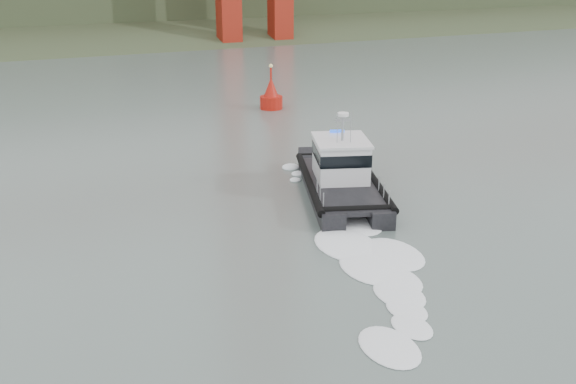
# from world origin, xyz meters

# --- Properties ---
(ground) EXTENTS (400.00, 400.00, 0.00)m
(ground) POSITION_xyz_m (0.00, 0.00, 0.00)
(ground) COLOR slate
(ground) RESTS_ON ground
(patrol_boat) EXTENTS (6.44, 10.57, 4.83)m
(patrol_boat) POSITION_xyz_m (4.38, 13.91, 1.21)
(patrol_boat) COLOR black
(patrol_boat) RESTS_ON ground
(nav_buoy) EXTENTS (1.95, 1.95, 4.05)m
(nav_buoy) POSITION_xyz_m (8.57, 34.93, 1.07)
(nav_buoy) COLOR #A8150B
(nav_buoy) RESTS_ON ground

